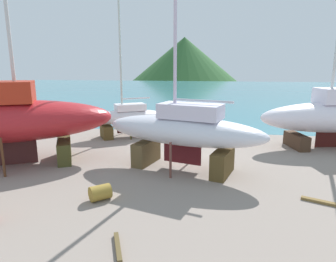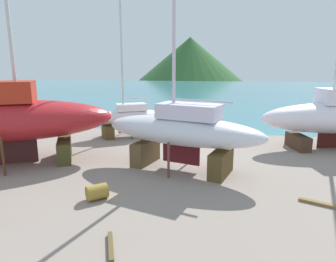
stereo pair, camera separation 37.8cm
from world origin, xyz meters
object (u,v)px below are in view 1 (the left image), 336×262
object	(u,v)px
sailboat_large_starboard	(6,120)
barrel_rust_mid	(100,193)
sailboat_far_slipway	(183,130)
sailboat_mid_port	(127,117)

from	to	relation	value
sailboat_large_starboard	barrel_rust_mid	xyz separation A→B (m)	(6.43, -3.36, -2.15)
barrel_rust_mid	sailboat_large_starboard	bearing A→B (deg)	152.43
sailboat_large_starboard	sailboat_far_slipway	bearing A→B (deg)	-22.42
sailboat_mid_port	barrel_rust_mid	distance (m)	11.04
sailboat_mid_port	sailboat_far_slipway	bearing A→B (deg)	95.38
sailboat_large_starboard	sailboat_mid_port	distance (m)	8.62
sailboat_large_starboard	sailboat_far_slipway	xyz separation A→B (m)	(9.27, 0.79, -0.41)
sailboat_large_starboard	sailboat_mid_port	xyz separation A→B (m)	(4.29, 7.41, -0.99)
sailboat_large_starboard	barrel_rust_mid	world-z (taller)	sailboat_large_starboard
sailboat_mid_port	sailboat_large_starboard	bearing A→B (deg)	28.33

